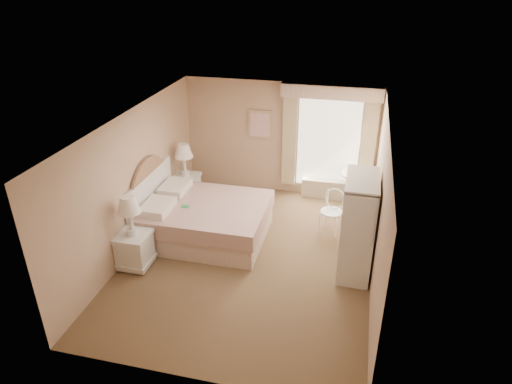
% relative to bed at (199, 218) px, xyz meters
% --- Properties ---
extents(room, '(4.21, 5.51, 2.51)m').
position_rel_bed_xyz_m(room, '(1.11, -0.47, 0.86)').
color(room, brown).
rests_on(room, ground).
extents(window, '(2.05, 0.22, 2.51)m').
position_rel_bed_xyz_m(window, '(2.16, 2.19, 0.95)').
color(window, white).
rests_on(window, room).
extents(framed_art, '(0.52, 0.04, 0.62)m').
position_rel_bed_xyz_m(framed_art, '(0.66, 2.25, 1.16)').
color(framed_art, tan).
rests_on(framed_art, room).
extents(bed, '(2.33, 1.84, 1.62)m').
position_rel_bed_xyz_m(bed, '(0.00, 0.00, 0.00)').
color(bed, tan).
rests_on(bed, room).
extents(nightstand_near, '(0.55, 0.55, 1.32)m').
position_rel_bed_xyz_m(nightstand_near, '(-0.73, -1.18, 0.11)').
color(nightstand_near, silver).
rests_on(nightstand_near, room).
extents(nightstand_far, '(0.55, 0.55, 1.33)m').
position_rel_bed_xyz_m(nightstand_far, '(-0.73, 1.23, 0.11)').
color(nightstand_far, silver).
rests_on(nightstand_far, room).
extents(round_table, '(0.72, 0.72, 0.76)m').
position_rel_bed_xyz_m(round_table, '(2.86, 1.93, 0.12)').
color(round_table, silver).
rests_on(round_table, room).
extents(cafe_chair, '(0.52, 0.52, 0.87)m').
position_rel_bed_xyz_m(cafe_chair, '(2.44, 0.78, 0.11)').
color(cafe_chair, silver).
rests_on(cafe_chair, room).
extents(armoire, '(0.52, 1.03, 1.72)m').
position_rel_bed_xyz_m(armoire, '(2.92, -0.42, 0.32)').
color(armoire, silver).
rests_on(armoire, room).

